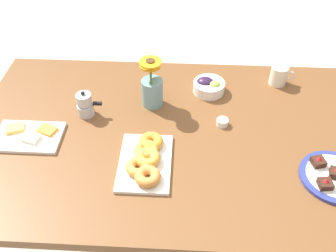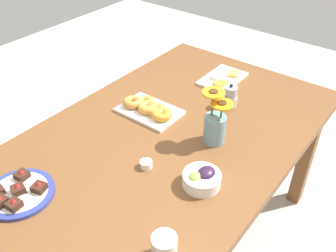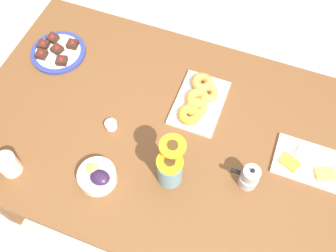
{
  "view_description": "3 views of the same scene",
  "coord_description": "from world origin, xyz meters",
  "px_view_note": "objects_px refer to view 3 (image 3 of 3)",
  "views": [
    {
      "loc": [
        0.06,
        -1.07,
        1.78
      ],
      "look_at": [
        0.0,
        0.0,
        0.78
      ],
      "focal_mm": 40.0,
      "sensor_mm": 36.0,
      "label": 1
    },
    {
      "loc": [
        1.01,
        0.77,
        1.71
      ],
      "look_at": [
        0.0,
        0.0,
        0.78
      ],
      "focal_mm": 40.0,
      "sensor_mm": 36.0,
      "label": 2
    },
    {
      "loc": [
        -0.25,
        0.66,
        2.04
      ],
      "look_at": [
        0.0,
        0.0,
        0.78
      ],
      "focal_mm": 40.0,
      "sensor_mm": 36.0,
      "label": 3
    }
  ],
  "objects_px": {
    "coffee_mug": "(8,164)",
    "jam_cup_honey": "(111,125)",
    "croissant_platter": "(199,100)",
    "cheese_platter": "(309,163)",
    "dessert_plate": "(58,52)",
    "dining_table": "(168,141)",
    "moka_pot": "(249,177)",
    "flower_vase": "(170,169)",
    "grape_bowl": "(98,176)"
  },
  "relations": [
    {
      "from": "dessert_plate",
      "to": "moka_pot",
      "type": "xyz_separation_m",
      "value": [
        -0.95,
        0.29,
        0.04
      ]
    },
    {
      "from": "coffee_mug",
      "to": "moka_pot",
      "type": "relative_size",
      "value": 0.94
    },
    {
      "from": "flower_vase",
      "to": "moka_pot",
      "type": "height_order",
      "value": "flower_vase"
    },
    {
      "from": "flower_vase",
      "to": "jam_cup_honey",
      "type": "bearing_deg",
      "value": -21.98
    },
    {
      "from": "coffee_mug",
      "to": "croissant_platter",
      "type": "height_order",
      "value": "coffee_mug"
    },
    {
      "from": "croissant_platter",
      "to": "coffee_mug",
      "type": "bearing_deg",
      "value": 43.28
    },
    {
      "from": "dessert_plate",
      "to": "moka_pot",
      "type": "distance_m",
      "value": 0.99
    },
    {
      "from": "dining_table",
      "to": "croissant_platter",
      "type": "bearing_deg",
      "value": -113.22
    },
    {
      "from": "cheese_platter",
      "to": "croissant_platter",
      "type": "height_order",
      "value": "croissant_platter"
    },
    {
      "from": "coffee_mug",
      "to": "dessert_plate",
      "type": "distance_m",
      "value": 0.57
    },
    {
      "from": "coffee_mug",
      "to": "dessert_plate",
      "type": "xyz_separation_m",
      "value": [
        0.11,
        -0.56,
        -0.03
      ]
    },
    {
      "from": "coffee_mug",
      "to": "jam_cup_honey",
      "type": "relative_size",
      "value": 2.33
    },
    {
      "from": "croissant_platter",
      "to": "jam_cup_honey",
      "type": "distance_m",
      "value": 0.37
    },
    {
      "from": "cheese_platter",
      "to": "jam_cup_honey",
      "type": "bearing_deg",
      "value": 8.69
    },
    {
      "from": "cheese_platter",
      "to": "croissant_platter",
      "type": "xyz_separation_m",
      "value": [
        0.47,
        -0.11,
        0.01
      ]
    },
    {
      "from": "cheese_platter",
      "to": "moka_pot",
      "type": "relative_size",
      "value": 2.18
    },
    {
      "from": "dining_table",
      "to": "croissant_platter",
      "type": "relative_size",
      "value": 5.71
    },
    {
      "from": "jam_cup_honey",
      "to": "flower_vase",
      "type": "bearing_deg",
      "value": 158.02
    },
    {
      "from": "cheese_platter",
      "to": "flower_vase",
      "type": "bearing_deg",
      "value": 26.7
    },
    {
      "from": "flower_vase",
      "to": "dessert_plate",
      "type": "bearing_deg",
      "value": -29.1
    },
    {
      "from": "dessert_plate",
      "to": "coffee_mug",
      "type": "bearing_deg",
      "value": 101.51
    },
    {
      "from": "jam_cup_honey",
      "to": "flower_vase",
      "type": "relative_size",
      "value": 0.2
    },
    {
      "from": "cheese_platter",
      "to": "flower_vase",
      "type": "height_order",
      "value": "flower_vase"
    },
    {
      "from": "dining_table",
      "to": "dessert_plate",
      "type": "distance_m",
      "value": 0.64
    },
    {
      "from": "jam_cup_honey",
      "to": "dessert_plate",
      "type": "distance_m",
      "value": 0.46
    },
    {
      "from": "dessert_plate",
      "to": "moka_pot",
      "type": "relative_size",
      "value": 2.04
    },
    {
      "from": "croissant_platter",
      "to": "moka_pot",
      "type": "bearing_deg",
      "value": 136.41
    },
    {
      "from": "grape_bowl",
      "to": "jam_cup_honey",
      "type": "distance_m",
      "value": 0.23
    },
    {
      "from": "croissant_platter",
      "to": "dessert_plate",
      "type": "xyz_separation_m",
      "value": [
        0.67,
        -0.03,
        -0.01
      ]
    },
    {
      "from": "coffee_mug",
      "to": "grape_bowl",
      "type": "height_order",
      "value": "coffee_mug"
    },
    {
      "from": "jam_cup_honey",
      "to": "moka_pot",
      "type": "xyz_separation_m",
      "value": [
        -0.57,
        0.04,
        0.03
      ]
    },
    {
      "from": "jam_cup_honey",
      "to": "grape_bowl",
      "type": "bearing_deg",
      "value": 103.17
    },
    {
      "from": "dining_table",
      "to": "jam_cup_honey",
      "type": "bearing_deg",
      "value": 15.97
    },
    {
      "from": "grape_bowl",
      "to": "dessert_plate",
      "type": "bearing_deg",
      "value": -47.7
    },
    {
      "from": "jam_cup_honey",
      "to": "flower_vase",
      "type": "distance_m",
      "value": 0.32
    },
    {
      "from": "croissant_platter",
      "to": "dessert_plate",
      "type": "bearing_deg",
      "value": -2.61
    },
    {
      "from": "dessert_plate",
      "to": "flower_vase",
      "type": "relative_size",
      "value": 1.03
    },
    {
      "from": "jam_cup_honey",
      "to": "cheese_platter",
      "type": "bearing_deg",
      "value": -171.31
    },
    {
      "from": "coffee_mug",
      "to": "dining_table",
      "type": "bearing_deg",
      "value": -143.52
    },
    {
      "from": "flower_vase",
      "to": "moka_pot",
      "type": "bearing_deg",
      "value": -162.93
    },
    {
      "from": "coffee_mug",
      "to": "moka_pot",
      "type": "bearing_deg",
      "value": -162.54
    },
    {
      "from": "grape_bowl",
      "to": "moka_pot",
      "type": "bearing_deg",
      "value": -160.33
    },
    {
      "from": "moka_pot",
      "to": "coffee_mug",
      "type": "bearing_deg",
      "value": 17.46
    },
    {
      "from": "cheese_platter",
      "to": "dessert_plate",
      "type": "bearing_deg",
      "value": -7.06
    },
    {
      "from": "dessert_plate",
      "to": "dining_table",
      "type": "bearing_deg",
      "value": 161.93
    },
    {
      "from": "flower_vase",
      "to": "moka_pot",
      "type": "distance_m",
      "value": 0.28
    },
    {
      "from": "croissant_platter",
      "to": "moka_pot",
      "type": "xyz_separation_m",
      "value": [
        -0.28,
        0.26,
        0.03
      ]
    },
    {
      "from": "coffee_mug",
      "to": "croissant_platter",
      "type": "distance_m",
      "value": 0.77
    },
    {
      "from": "jam_cup_honey",
      "to": "moka_pot",
      "type": "height_order",
      "value": "moka_pot"
    },
    {
      "from": "cheese_platter",
      "to": "moka_pot",
      "type": "distance_m",
      "value": 0.25
    }
  ]
}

